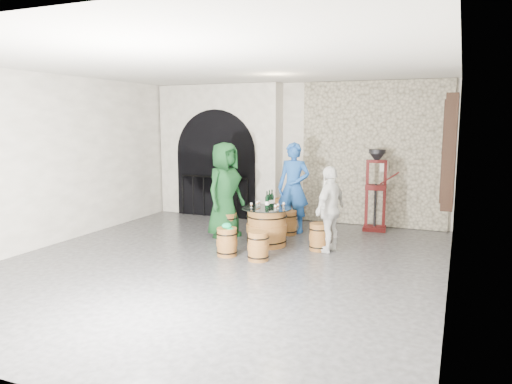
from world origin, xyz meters
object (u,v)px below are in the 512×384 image
at_px(barrel_stool_right, 319,237).
at_px(barrel_stool_near_right, 258,246).
at_px(barrel_stool_near_left, 227,242).
at_px(wine_bottle_center, 267,202).
at_px(barrel_stool_left, 228,225).
at_px(person_blue, 294,188).
at_px(person_green, 225,190).
at_px(wine_bottle_right, 272,200).
at_px(wine_bottle_left, 269,200).
at_px(barrel_stool_far, 288,223).
at_px(barrel_table, 267,227).
at_px(corking_press, 376,184).
at_px(person_white, 330,209).
at_px(side_barrel, 284,211).

xyz_separation_m(barrel_stool_right, barrel_stool_near_right, (-0.77, -1.03, 0.00)).
height_order(barrel_stool_near_left, wine_bottle_center, wine_bottle_center).
relative_size(barrel_stool_left, person_blue, 0.26).
distance_m(person_green, wine_bottle_right, 1.09).
bearing_deg(wine_bottle_left, wine_bottle_right, 64.79).
relative_size(barrel_stool_far, barrel_stool_near_right, 1.00).
height_order(barrel_table, corking_press, corking_press).
height_order(barrel_stool_right, person_white, person_white).
height_order(barrel_table, barrel_stool_near_left, barrel_table).
bearing_deg(barrel_stool_near_left, barrel_stool_far, 76.68).
height_order(barrel_stool_right, person_green, person_green).
height_order(barrel_stool_far, corking_press, corking_press).
bearing_deg(barrel_stool_near_left, person_blue, 77.73).
relative_size(barrel_stool_left, wine_bottle_left, 1.52).
bearing_deg(wine_bottle_center, person_white, 6.27).
relative_size(barrel_stool_left, person_white, 0.32).
bearing_deg(wine_bottle_right, corking_press, 49.55).
xyz_separation_m(barrel_stool_far, person_blue, (0.02, 0.27, 0.70)).
xyz_separation_m(barrel_table, barrel_stool_far, (0.08, 1.00, -0.11)).
distance_m(barrel_table, wine_bottle_center, 0.50).
xyz_separation_m(wine_bottle_left, wine_bottle_right, (0.03, 0.06, 0.00)).
height_order(person_blue, corking_press, person_blue).
height_order(wine_bottle_left, wine_bottle_right, same).
relative_size(side_barrel, corking_press, 0.34).
distance_m(person_blue, wine_bottle_center, 1.33).
xyz_separation_m(person_green, person_white, (2.23, -0.25, -0.18)).
bearing_deg(barrel_stool_right, barrel_stool_near_left, -144.49).
relative_size(barrel_stool_right, person_white, 0.32).
relative_size(barrel_table, barrel_stool_right, 1.88).
relative_size(barrel_table, side_barrel, 1.58).
bearing_deg(person_blue, wine_bottle_right, -92.64).
bearing_deg(barrel_stool_far, side_barrel, 114.93).
relative_size(barrel_stool_near_left, corking_press, 0.29).
distance_m(barrel_table, wine_bottle_right, 0.52).
distance_m(barrel_stool_right, person_green, 2.17).
height_order(person_white, wine_bottle_center, person_white).
xyz_separation_m(barrel_stool_left, corking_press, (2.63, 1.77, 0.77)).
height_order(barrel_stool_near_right, person_blue, person_blue).
xyz_separation_m(barrel_stool_far, barrel_stool_near_right, (0.16, -1.98, 0.00)).
xyz_separation_m(barrel_stool_right, wine_bottle_center, (-0.98, -0.12, 0.61)).
xyz_separation_m(barrel_stool_left, person_white, (2.15, -0.23, 0.53)).
height_order(wine_bottle_center, wine_bottle_right, same).
distance_m(barrel_stool_near_right, wine_bottle_left, 1.25).
distance_m(barrel_stool_left, wine_bottle_center, 1.21).
distance_m(barrel_stool_right, person_blue, 1.67).
relative_size(barrel_table, person_green, 0.49).
height_order(barrel_table, side_barrel, barrel_table).
relative_size(barrel_stool_near_right, person_blue, 0.26).
height_order(barrel_stool_right, barrel_stool_near_right, same).
bearing_deg(person_blue, corking_press, 27.24).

